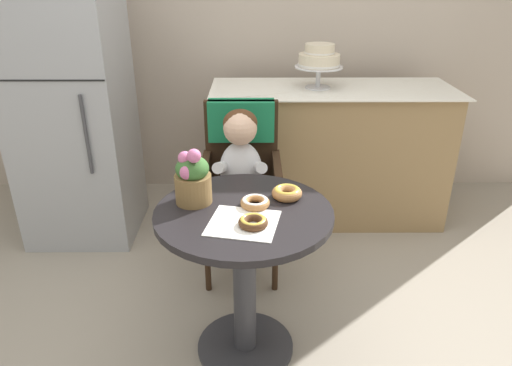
# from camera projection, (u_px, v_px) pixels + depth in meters

# --- Properties ---
(ground_plane) EXTENTS (8.00, 8.00, 0.00)m
(ground_plane) POSITION_uv_depth(u_px,v_px,m) (245.00, 347.00, 2.17)
(ground_plane) COLOR gray
(back_wall) EXTENTS (4.80, 0.10, 2.70)m
(back_wall) POSITION_uv_depth(u_px,v_px,m) (247.00, 6.00, 3.28)
(back_wall) COLOR #B2A393
(back_wall) RESTS_ON ground
(cafe_table) EXTENTS (0.72, 0.72, 0.72)m
(cafe_table) POSITION_uv_depth(u_px,v_px,m) (244.00, 255.00, 1.96)
(cafe_table) COLOR black
(cafe_table) RESTS_ON ground
(wicker_chair) EXTENTS (0.42, 0.45, 0.95)m
(wicker_chair) POSITION_uv_depth(u_px,v_px,m) (241.00, 161.00, 2.55)
(wicker_chair) COLOR #332114
(wicker_chair) RESTS_ON ground
(seated_child) EXTENTS (0.27, 0.32, 0.73)m
(seated_child) POSITION_uv_depth(u_px,v_px,m) (241.00, 166.00, 2.39)
(seated_child) COLOR silver
(seated_child) RESTS_ON ground
(paper_napkin) EXTENTS (0.30, 0.29, 0.00)m
(paper_napkin) POSITION_uv_depth(u_px,v_px,m) (243.00, 223.00, 1.77)
(paper_napkin) COLOR white
(paper_napkin) RESTS_ON cafe_table
(donut_front) EXTENTS (0.12, 0.12, 0.04)m
(donut_front) POSITION_uv_depth(u_px,v_px,m) (255.00, 202.00, 1.89)
(donut_front) COLOR #AD7542
(donut_front) RESTS_ON cafe_table
(donut_mid) EXTENTS (0.11, 0.11, 0.03)m
(donut_mid) POSITION_uv_depth(u_px,v_px,m) (253.00, 222.00, 1.75)
(donut_mid) COLOR #4C2D19
(donut_mid) RESTS_ON cafe_table
(donut_side) EXTENTS (0.13, 0.13, 0.04)m
(donut_side) POSITION_uv_depth(u_px,v_px,m) (287.00, 192.00, 1.96)
(donut_side) COLOR #AD7542
(donut_side) RESTS_ON cafe_table
(flower_vase) EXTENTS (0.15, 0.15, 0.25)m
(flower_vase) POSITION_uv_depth(u_px,v_px,m) (193.00, 177.00, 1.89)
(flower_vase) COLOR brown
(flower_vase) RESTS_ON cafe_table
(display_counter) EXTENTS (1.56, 0.62, 0.90)m
(display_counter) POSITION_uv_depth(u_px,v_px,m) (329.00, 154.00, 3.16)
(display_counter) COLOR #93754C
(display_counter) RESTS_ON ground
(tiered_cake_stand) EXTENTS (0.30, 0.30, 0.27)m
(tiered_cake_stand) POSITION_uv_depth(u_px,v_px,m) (319.00, 59.00, 2.90)
(tiered_cake_stand) COLOR silver
(tiered_cake_stand) RESTS_ON display_counter
(refrigerator) EXTENTS (0.64, 0.63, 1.70)m
(refrigerator) POSITION_uv_depth(u_px,v_px,m) (72.00, 105.00, 2.81)
(refrigerator) COLOR #9EA0A5
(refrigerator) RESTS_ON ground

